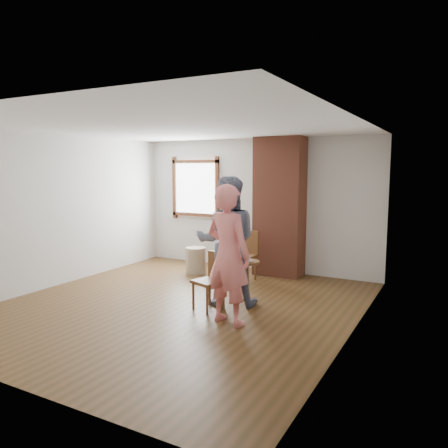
% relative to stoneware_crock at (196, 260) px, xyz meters
% --- Properties ---
extents(ground, '(5.50, 5.50, 0.00)m').
position_rel_stoneware_crock_xyz_m(ground, '(0.87, -1.85, -0.25)').
color(ground, brown).
rests_on(ground, ground).
extents(room_shell, '(5.04, 5.52, 2.62)m').
position_rel_stoneware_crock_xyz_m(room_shell, '(0.81, -1.25, 1.56)').
color(room_shell, silver).
rests_on(room_shell, ground).
extents(brick_chimney, '(0.90, 0.50, 2.60)m').
position_rel_stoneware_crock_xyz_m(brick_chimney, '(1.47, 0.65, 1.05)').
color(brick_chimney, '#974B35').
rests_on(brick_chimney, ground).
extents(stoneware_crock, '(0.40, 0.40, 0.50)m').
position_rel_stoneware_crock_xyz_m(stoneware_crock, '(0.00, 0.00, 0.00)').
color(stoneware_crock, tan).
rests_on(stoneware_crock, ground).
extents(dark_pot, '(0.18, 0.18, 0.14)m').
position_rel_stoneware_crock_xyz_m(dark_pot, '(0.44, 0.26, -0.18)').
color(dark_pot, black).
rests_on(dark_pot, ground).
extents(dining_chair_left, '(0.42, 0.42, 0.90)m').
position_rel_stoneware_crock_xyz_m(dining_chair_left, '(1.07, -0.03, 0.25)').
color(dining_chair_left, brown).
rests_on(dining_chair_left, ground).
extents(dining_chair_right, '(0.49, 0.49, 0.82)m').
position_rel_stoneware_crock_xyz_m(dining_chair_right, '(1.37, -1.74, 0.21)').
color(dining_chair_right, brown).
rests_on(dining_chair_right, ground).
extents(side_table, '(0.40, 0.40, 0.60)m').
position_rel_stoneware_crock_xyz_m(side_table, '(1.60, -1.06, 0.15)').
color(side_table, brown).
rests_on(side_table, ground).
extents(cake_plate, '(0.18, 0.18, 0.01)m').
position_rel_stoneware_crock_xyz_m(cake_plate, '(1.60, -1.06, 0.35)').
color(cake_plate, white).
rests_on(cake_plate, side_table).
extents(cake_slice, '(0.08, 0.07, 0.06)m').
position_rel_stoneware_crock_xyz_m(cake_slice, '(1.61, -1.06, 0.39)').
color(cake_slice, white).
rests_on(cake_slice, cake_plate).
extents(man, '(1.15, 1.05, 1.91)m').
position_rel_stoneware_crock_xyz_m(man, '(1.47, -1.46, 0.70)').
color(man, '#131934').
rests_on(man, ground).
extents(person_pink, '(0.74, 0.56, 1.83)m').
position_rel_stoneware_crock_xyz_m(person_pink, '(1.85, -2.15, 0.66)').
color(person_pink, '#FA7F7D').
rests_on(person_pink, ground).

